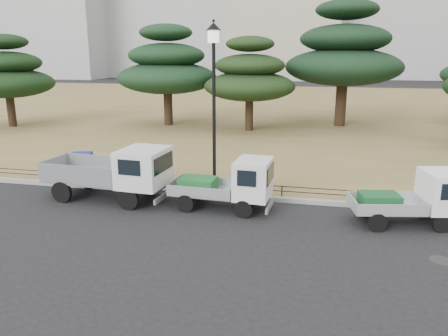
% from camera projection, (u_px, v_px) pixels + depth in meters
% --- Properties ---
extents(ground, '(220.00, 220.00, 0.00)m').
position_uv_depth(ground, '(210.00, 223.00, 13.84)').
color(ground, black).
extents(lawn, '(120.00, 56.00, 0.15)m').
position_uv_depth(lawn, '(287.00, 108.00, 42.71)').
color(lawn, olive).
rests_on(lawn, ground).
extents(curb, '(120.00, 0.25, 0.16)m').
position_uv_depth(curb, '(227.00, 196.00, 16.27)').
color(curb, gray).
rests_on(curb, ground).
extents(truck_large, '(4.66, 2.12, 1.98)m').
position_uv_depth(truck_large, '(114.00, 171.00, 15.82)').
color(truck_large, black).
rests_on(truck_large, ground).
extents(truck_kei_front, '(3.50, 1.66, 1.81)m').
position_uv_depth(truck_kei_front, '(229.00, 184.00, 14.87)').
color(truck_kei_front, black).
rests_on(truck_kei_front, ground).
extents(truck_kei_rear, '(3.48, 1.98, 1.71)m').
position_uv_depth(truck_kei_rear, '(414.00, 198.00, 13.56)').
color(truck_kei_rear, black).
rests_on(truck_kei_rear, ground).
extents(street_lamp, '(0.55, 0.55, 6.11)m').
position_uv_depth(street_lamp, '(214.00, 80.00, 15.61)').
color(street_lamp, black).
rests_on(street_lamp, lawn).
extents(pipe_fence, '(38.00, 0.04, 0.40)m').
position_uv_depth(pipe_fence, '(228.00, 185.00, 16.32)').
color(pipe_fence, black).
rests_on(pipe_fence, lawn).
extents(tarp_pile, '(2.00, 1.72, 1.13)m').
position_uv_depth(tarp_pile, '(78.00, 168.00, 18.23)').
color(tarp_pile, '#1720B4').
rests_on(tarp_pile, lawn).
extents(manhole, '(0.60, 0.60, 0.01)m').
position_uv_depth(manhole, '(441.00, 260.00, 11.34)').
color(manhole, '#2D2D30').
rests_on(manhole, ground).
extents(pine_west_far, '(6.32, 6.32, 6.39)m').
position_uv_depth(pine_west_far, '(7.00, 74.00, 30.46)').
color(pine_west_far, black).
rests_on(pine_west_far, lawn).
extents(pine_west_near, '(7.09, 7.09, 7.09)m').
position_uv_depth(pine_west_near, '(167.00, 68.00, 31.02)').
color(pine_west_near, black).
rests_on(pine_west_near, lawn).
extents(pine_center_left, '(6.09, 6.09, 6.19)m').
position_uv_depth(pine_center_left, '(250.00, 77.00, 28.88)').
color(pine_center_left, black).
rests_on(pine_center_left, lawn).
extents(pine_center_right, '(8.15, 8.15, 8.65)m').
position_uv_depth(pine_center_right, '(344.00, 54.00, 30.40)').
color(pine_center_right, black).
rests_on(pine_center_right, lawn).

